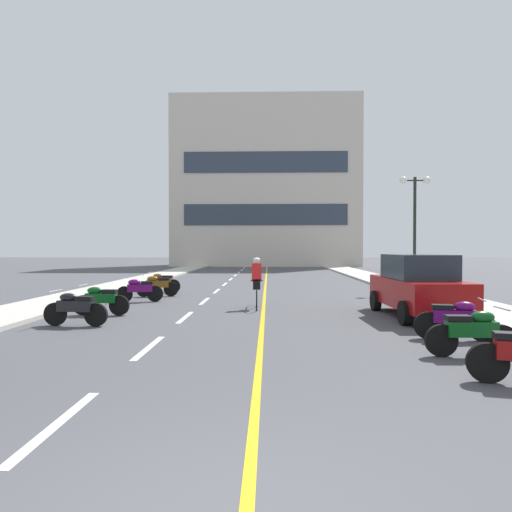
# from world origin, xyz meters

# --- Properties ---
(ground_plane) EXTENTS (140.00, 140.00, 0.00)m
(ground_plane) POSITION_xyz_m (0.00, 21.00, 0.00)
(ground_plane) COLOR #47474C
(curb_left) EXTENTS (2.40, 72.00, 0.12)m
(curb_left) POSITION_xyz_m (-7.20, 24.00, 0.06)
(curb_left) COLOR #B7B2A8
(curb_left) RESTS_ON ground
(curb_right) EXTENTS (2.40, 72.00, 0.12)m
(curb_right) POSITION_xyz_m (7.20, 24.00, 0.06)
(curb_right) COLOR #B7B2A8
(curb_right) RESTS_ON ground
(lane_dash_0) EXTENTS (0.14, 2.20, 0.01)m
(lane_dash_0) POSITION_xyz_m (-2.00, 2.00, 0.00)
(lane_dash_0) COLOR silver
(lane_dash_0) RESTS_ON ground
(lane_dash_1) EXTENTS (0.14, 2.20, 0.01)m
(lane_dash_1) POSITION_xyz_m (-2.00, 6.00, 0.00)
(lane_dash_1) COLOR silver
(lane_dash_1) RESTS_ON ground
(lane_dash_2) EXTENTS (0.14, 2.20, 0.01)m
(lane_dash_2) POSITION_xyz_m (-2.00, 10.00, 0.00)
(lane_dash_2) COLOR silver
(lane_dash_2) RESTS_ON ground
(lane_dash_3) EXTENTS (0.14, 2.20, 0.01)m
(lane_dash_3) POSITION_xyz_m (-2.00, 14.00, 0.00)
(lane_dash_3) COLOR silver
(lane_dash_3) RESTS_ON ground
(lane_dash_4) EXTENTS (0.14, 2.20, 0.01)m
(lane_dash_4) POSITION_xyz_m (-2.00, 18.00, 0.00)
(lane_dash_4) COLOR silver
(lane_dash_4) RESTS_ON ground
(lane_dash_5) EXTENTS (0.14, 2.20, 0.01)m
(lane_dash_5) POSITION_xyz_m (-2.00, 22.00, 0.00)
(lane_dash_5) COLOR silver
(lane_dash_5) RESTS_ON ground
(lane_dash_6) EXTENTS (0.14, 2.20, 0.01)m
(lane_dash_6) POSITION_xyz_m (-2.00, 26.00, 0.00)
(lane_dash_6) COLOR silver
(lane_dash_6) RESTS_ON ground
(lane_dash_7) EXTENTS (0.14, 2.20, 0.01)m
(lane_dash_7) POSITION_xyz_m (-2.00, 30.00, 0.00)
(lane_dash_7) COLOR silver
(lane_dash_7) RESTS_ON ground
(lane_dash_8) EXTENTS (0.14, 2.20, 0.01)m
(lane_dash_8) POSITION_xyz_m (-2.00, 34.00, 0.00)
(lane_dash_8) COLOR silver
(lane_dash_8) RESTS_ON ground
(lane_dash_9) EXTENTS (0.14, 2.20, 0.01)m
(lane_dash_9) POSITION_xyz_m (-2.00, 38.00, 0.00)
(lane_dash_9) COLOR silver
(lane_dash_9) RESTS_ON ground
(lane_dash_10) EXTENTS (0.14, 2.20, 0.01)m
(lane_dash_10) POSITION_xyz_m (-2.00, 42.00, 0.00)
(lane_dash_10) COLOR silver
(lane_dash_10) RESTS_ON ground
(lane_dash_11) EXTENTS (0.14, 2.20, 0.01)m
(lane_dash_11) POSITION_xyz_m (-2.00, 46.00, 0.00)
(lane_dash_11) COLOR silver
(lane_dash_11) RESTS_ON ground
(centre_line_yellow) EXTENTS (0.12, 66.00, 0.01)m
(centre_line_yellow) POSITION_xyz_m (0.25, 24.00, 0.00)
(centre_line_yellow) COLOR gold
(centre_line_yellow) RESTS_ON ground
(office_building) EXTENTS (20.49, 6.65, 18.39)m
(office_building) POSITION_xyz_m (0.09, 48.27, 9.19)
(office_building) COLOR beige
(office_building) RESTS_ON ground
(street_lamp_mid) EXTENTS (1.46, 0.36, 5.27)m
(street_lamp_mid) POSITION_xyz_m (7.35, 18.71, 3.96)
(street_lamp_mid) COLOR black
(street_lamp_mid) RESTS_ON curb_right
(parked_car_near) EXTENTS (2.05, 4.26, 1.82)m
(parked_car_near) POSITION_xyz_m (4.76, 10.24, 0.92)
(parked_car_near) COLOR black
(parked_car_near) RESTS_ON ground
(motorcycle_1) EXTENTS (1.70, 0.60, 0.92)m
(motorcycle_1) POSITION_xyz_m (4.18, 5.37, 0.47)
(motorcycle_1) COLOR black
(motorcycle_1) RESTS_ON ground
(motorcycle_2) EXTENTS (1.69, 0.63, 0.92)m
(motorcycle_2) POSITION_xyz_m (4.49, 6.91, 0.47)
(motorcycle_2) COLOR black
(motorcycle_2) RESTS_ON ground
(motorcycle_3) EXTENTS (1.70, 0.60, 0.92)m
(motorcycle_3) POSITION_xyz_m (-4.56, 8.46, 0.47)
(motorcycle_3) COLOR black
(motorcycle_3) RESTS_ON ground
(motorcycle_4) EXTENTS (1.70, 0.60, 0.92)m
(motorcycle_4) POSITION_xyz_m (-4.59, 10.32, 0.47)
(motorcycle_4) COLOR black
(motorcycle_4) RESTS_ON ground
(motorcycle_5) EXTENTS (1.66, 0.74, 0.92)m
(motorcycle_5) POSITION_xyz_m (-4.38, 13.65, 0.47)
(motorcycle_5) COLOR black
(motorcycle_5) RESTS_ON ground
(motorcycle_6) EXTENTS (1.68, 0.67, 0.92)m
(motorcycle_6) POSITION_xyz_m (-4.19, 15.56, 0.47)
(motorcycle_6) COLOR black
(motorcycle_6) RESTS_ON ground
(motorcycle_7) EXTENTS (1.70, 0.60, 0.92)m
(motorcycle_7) POSITION_xyz_m (-4.39, 17.26, 0.47)
(motorcycle_7) COLOR black
(motorcycle_7) RESTS_ON ground
(cyclist_rider) EXTENTS (0.42, 1.77, 1.71)m
(cyclist_rider) POSITION_xyz_m (0.02, 12.01, 0.89)
(cyclist_rider) COLOR black
(cyclist_rider) RESTS_ON ground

